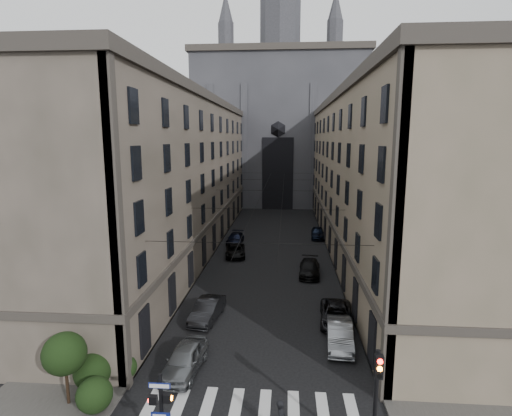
% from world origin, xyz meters
% --- Properties ---
extents(sidewalk_left, '(7.00, 80.00, 0.15)m').
position_xyz_m(sidewalk_left, '(-10.50, 36.00, 0.07)').
color(sidewalk_left, '#383533').
rests_on(sidewalk_left, ground).
extents(sidewalk_right, '(7.00, 80.00, 0.15)m').
position_xyz_m(sidewalk_right, '(10.50, 36.00, 0.07)').
color(sidewalk_right, '#383533').
rests_on(sidewalk_right, ground).
extents(zebra_crossing, '(11.00, 3.20, 0.01)m').
position_xyz_m(zebra_crossing, '(0.00, 5.00, 0.01)').
color(zebra_crossing, beige).
rests_on(zebra_crossing, ground).
extents(building_left, '(13.60, 60.60, 18.85)m').
position_xyz_m(building_left, '(-13.44, 36.00, 9.34)').
color(building_left, '#463F35').
rests_on(building_left, ground).
extents(building_right, '(13.60, 60.60, 18.85)m').
position_xyz_m(building_right, '(13.44, 36.00, 9.34)').
color(building_right, brown).
rests_on(building_right, ground).
extents(gothic_tower, '(35.00, 23.00, 58.00)m').
position_xyz_m(gothic_tower, '(0.00, 74.96, 17.80)').
color(gothic_tower, '#2D2D33').
rests_on(gothic_tower, ground).
extents(pedestrian_signal_left, '(1.02, 0.38, 4.00)m').
position_xyz_m(pedestrian_signal_left, '(-3.51, 1.50, 2.32)').
color(pedestrian_signal_left, black).
rests_on(pedestrian_signal_left, ground).
extents(traffic_light_right, '(0.34, 0.50, 5.20)m').
position_xyz_m(traffic_light_right, '(5.60, 1.92, 3.29)').
color(traffic_light_right, black).
rests_on(traffic_light_right, ground).
extents(shrub_cluster, '(3.90, 4.40, 3.90)m').
position_xyz_m(shrub_cluster, '(-8.72, 5.01, 1.80)').
color(shrub_cluster, black).
rests_on(shrub_cluster, sidewalk_left).
extents(tram_wires, '(14.00, 60.00, 0.43)m').
position_xyz_m(tram_wires, '(0.00, 35.63, 7.25)').
color(tram_wires, black).
rests_on(tram_wires, ground).
extents(car_left_near, '(2.34, 4.90, 1.62)m').
position_xyz_m(car_left_near, '(-4.20, 8.00, 0.81)').
color(car_left_near, slate).
rests_on(car_left_near, ground).
extents(car_left_midnear, '(2.27, 4.95, 1.57)m').
position_xyz_m(car_left_midnear, '(-4.22, 14.99, 0.79)').
color(car_left_midnear, black).
rests_on(car_left_midnear, ground).
extents(car_left_midfar, '(2.84, 5.13, 1.36)m').
position_xyz_m(car_left_midfar, '(-4.20, 31.86, 0.68)').
color(car_left_midfar, black).
rests_on(car_left_midfar, ground).
extents(car_left_far, '(2.07, 4.80, 1.38)m').
position_xyz_m(car_left_far, '(-4.96, 37.57, 0.69)').
color(car_left_far, black).
rests_on(car_left_far, ground).
extents(car_right_near, '(2.03, 4.88, 1.57)m').
position_xyz_m(car_right_near, '(5.44, 11.79, 0.79)').
color(car_right_near, gray).
rests_on(car_right_near, ground).
extents(car_right_midnear, '(2.76, 5.29, 1.42)m').
position_xyz_m(car_right_midnear, '(5.60, 15.13, 0.71)').
color(car_right_midnear, black).
rests_on(car_right_midnear, ground).
extents(car_right_midfar, '(2.39, 5.17, 1.46)m').
position_xyz_m(car_right_midfar, '(4.20, 25.84, 0.73)').
color(car_right_midfar, black).
rests_on(car_right_midfar, ground).
extents(car_right_far, '(2.06, 4.63, 1.55)m').
position_xyz_m(car_right_far, '(6.20, 41.39, 0.77)').
color(car_right_far, black).
rests_on(car_right_far, ground).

